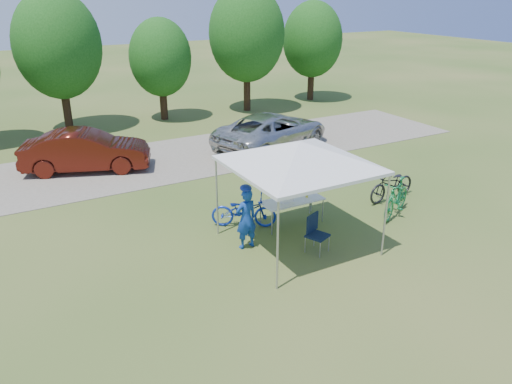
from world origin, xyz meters
TOP-DOWN VIEW (x-y plane):
  - ground at (0.00, 0.00)m, footprint 100.00×100.00m
  - gravel_strip at (0.00, 8.00)m, footprint 24.00×5.00m
  - canopy at (0.00, 0.00)m, footprint 4.53×4.53m
  - treeline at (-0.29, 14.05)m, footprint 24.89×4.28m
  - folding_table at (0.54, 1.06)m, footprint 1.74×0.72m
  - folding_chair at (0.21, -0.48)m, footprint 0.63×0.66m
  - cooler at (0.31, 1.06)m, footprint 0.43×0.29m
  - ice_cream_cup at (0.99, 1.01)m, footprint 0.07×0.07m
  - cyclist at (-1.19, 0.48)m, footprint 0.60×0.41m
  - bike_blue at (-0.69, 1.56)m, footprint 1.82×1.45m
  - bike_green at (3.45, 0.09)m, footprint 1.83×1.25m
  - bike_dark at (4.16, 1.00)m, footprint 1.96×0.90m
  - minivan at (3.64, 7.30)m, footprint 5.72×4.02m
  - sedan at (-3.44, 8.25)m, footprint 4.62×2.95m

SIDE VIEW (x-z plane):
  - ground at x=0.00m, z-range 0.00..0.00m
  - gravel_strip at x=0.00m, z-range 0.00..0.02m
  - bike_blue at x=-0.69m, z-range 0.00..0.93m
  - bike_dark at x=4.16m, z-range 0.00..0.99m
  - bike_green at x=3.45m, z-range 0.00..1.08m
  - folding_chair at x=0.21m, z-range 0.09..1.03m
  - folding_table at x=0.54m, z-range 0.31..1.03m
  - sedan at x=-3.44m, z-range 0.02..1.46m
  - ice_cream_cup at x=0.99m, z-range 0.71..0.77m
  - minivan at x=3.64m, z-range 0.02..1.47m
  - cyclist at x=-1.19m, z-range 0.00..1.57m
  - cooler at x=0.31m, z-range 0.72..1.02m
  - canopy at x=0.00m, z-range 1.15..4.15m
  - treeline at x=-0.29m, z-range 0.38..6.68m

